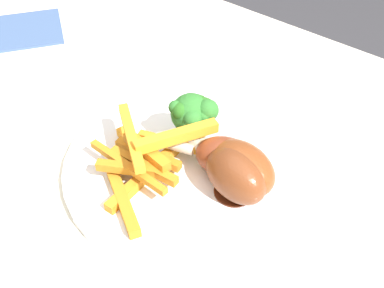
{
  "coord_description": "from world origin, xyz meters",
  "views": [
    {
      "loc": [
        0.25,
        -0.17,
        1.05
      ],
      "look_at": [
        0.03,
        0.06,
        0.76
      ],
      "focal_mm": 37.33,
      "sensor_mm": 36.0,
      "label": 1
    }
  ],
  "objects_px": {
    "broccoli_floret_front": "(193,116)",
    "chicken_drumstick_near": "(222,157)",
    "broccoli_floret_middle": "(195,113)",
    "chicken_drumstick_far": "(232,173)",
    "chicken_drumstick_extra": "(238,166)",
    "carrot_fries_pile": "(146,158)",
    "dinner_plate": "(192,161)",
    "dining_table": "(143,229)"
  },
  "relations": [
    {
      "from": "chicken_drumstick_extra",
      "to": "chicken_drumstick_far",
      "type": "bearing_deg",
      "value": -79.44
    },
    {
      "from": "dining_table",
      "to": "chicken_drumstick_near",
      "type": "height_order",
      "value": "chicken_drumstick_near"
    },
    {
      "from": "dinner_plate",
      "to": "broccoli_floret_middle",
      "type": "relative_size",
      "value": 4.62
    },
    {
      "from": "carrot_fries_pile",
      "to": "chicken_drumstick_extra",
      "type": "height_order",
      "value": "same"
    },
    {
      "from": "broccoli_floret_middle",
      "to": "chicken_drumstick_near",
      "type": "distance_m",
      "value": 0.06
    },
    {
      "from": "chicken_drumstick_far",
      "to": "chicken_drumstick_extra",
      "type": "bearing_deg",
      "value": 100.56
    },
    {
      "from": "chicken_drumstick_extra",
      "to": "carrot_fries_pile",
      "type": "bearing_deg",
      "value": -145.38
    },
    {
      "from": "dinner_plate",
      "to": "carrot_fries_pile",
      "type": "bearing_deg",
      "value": -111.33
    },
    {
      "from": "broccoli_floret_middle",
      "to": "dinner_plate",
      "type": "bearing_deg",
      "value": -51.88
    },
    {
      "from": "broccoli_floret_middle",
      "to": "chicken_drumstick_far",
      "type": "height_order",
      "value": "broccoli_floret_middle"
    },
    {
      "from": "dinner_plate",
      "to": "carrot_fries_pile",
      "type": "height_order",
      "value": "carrot_fries_pile"
    },
    {
      "from": "chicken_drumstick_far",
      "to": "chicken_drumstick_extra",
      "type": "height_order",
      "value": "chicken_drumstick_far"
    },
    {
      "from": "dining_table",
      "to": "chicken_drumstick_far",
      "type": "xyz_separation_m",
      "value": [
        0.09,
        0.05,
        0.13
      ]
    },
    {
      "from": "chicken_drumstick_near",
      "to": "chicken_drumstick_far",
      "type": "relative_size",
      "value": 0.91
    },
    {
      "from": "broccoli_floret_front",
      "to": "chicken_drumstick_near",
      "type": "distance_m",
      "value": 0.06
    },
    {
      "from": "carrot_fries_pile",
      "to": "chicken_drumstick_near",
      "type": "xyz_separation_m",
      "value": [
        0.06,
        0.06,
        0.0
      ]
    },
    {
      "from": "chicken_drumstick_far",
      "to": "dining_table",
      "type": "bearing_deg",
      "value": -150.33
    },
    {
      "from": "broccoli_floret_middle",
      "to": "carrot_fries_pile",
      "type": "bearing_deg",
      "value": -90.55
    },
    {
      "from": "broccoli_floret_middle",
      "to": "chicken_drumstick_near",
      "type": "xyz_separation_m",
      "value": [
        0.06,
        -0.02,
        -0.02
      ]
    },
    {
      "from": "broccoli_floret_front",
      "to": "carrot_fries_pile",
      "type": "bearing_deg",
      "value": -93.12
    },
    {
      "from": "dining_table",
      "to": "chicken_drumstick_near",
      "type": "distance_m",
      "value": 0.16
    },
    {
      "from": "broccoli_floret_front",
      "to": "chicken_drumstick_extra",
      "type": "relative_size",
      "value": 0.48
    },
    {
      "from": "dinner_plate",
      "to": "chicken_drumstick_far",
      "type": "distance_m",
      "value": 0.07
    },
    {
      "from": "chicken_drumstick_far",
      "to": "chicken_drumstick_extra",
      "type": "xyz_separation_m",
      "value": [
        -0.0,
        0.01,
        -0.0
      ]
    },
    {
      "from": "broccoli_floret_middle",
      "to": "carrot_fries_pile",
      "type": "distance_m",
      "value": 0.08
    },
    {
      "from": "broccoli_floret_middle",
      "to": "chicken_drumstick_extra",
      "type": "bearing_deg",
      "value": -13.83
    },
    {
      "from": "dining_table",
      "to": "broccoli_floret_front",
      "type": "bearing_deg",
      "value": 80.05
    },
    {
      "from": "carrot_fries_pile",
      "to": "chicken_drumstick_extra",
      "type": "distance_m",
      "value": 0.1
    },
    {
      "from": "dining_table",
      "to": "chicken_drumstick_far",
      "type": "distance_m",
      "value": 0.17
    },
    {
      "from": "carrot_fries_pile",
      "to": "broccoli_floret_middle",
      "type": "bearing_deg",
      "value": 89.45
    },
    {
      "from": "dining_table",
      "to": "broccoli_floret_middle",
      "type": "height_order",
      "value": "broccoli_floret_middle"
    },
    {
      "from": "broccoli_floret_front",
      "to": "chicken_drumstick_near",
      "type": "relative_size",
      "value": 0.54
    },
    {
      "from": "carrot_fries_pile",
      "to": "chicken_drumstick_far",
      "type": "relative_size",
      "value": 1.1
    },
    {
      "from": "broccoli_floret_middle",
      "to": "dining_table",
      "type": "bearing_deg",
      "value": -97.23
    },
    {
      "from": "chicken_drumstick_far",
      "to": "dinner_plate",
      "type": "bearing_deg",
      "value": 173.11
    },
    {
      "from": "dinner_plate",
      "to": "chicken_drumstick_extra",
      "type": "height_order",
      "value": "chicken_drumstick_extra"
    },
    {
      "from": "broccoli_floret_front",
      "to": "carrot_fries_pile",
      "type": "height_order",
      "value": "broccoli_floret_front"
    },
    {
      "from": "dining_table",
      "to": "broccoli_floret_front",
      "type": "xyz_separation_m",
      "value": [
        0.01,
        0.08,
        0.14
      ]
    },
    {
      "from": "dining_table",
      "to": "chicken_drumstick_extra",
      "type": "bearing_deg",
      "value": 35.77
    },
    {
      "from": "broccoli_floret_middle",
      "to": "chicken_drumstick_near",
      "type": "height_order",
      "value": "broccoli_floret_middle"
    },
    {
      "from": "carrot_fries_pile",
      "to": "chicken_drumstick_far",
      "type": "bearing_deg",
      "value": 27.57
    },
    {
      "from": "dining_table",
      "to": "chicken_drumstick_far",
      "type": "height_order",
      "value": "chicken_drumstick_far"
    }
  ]
}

